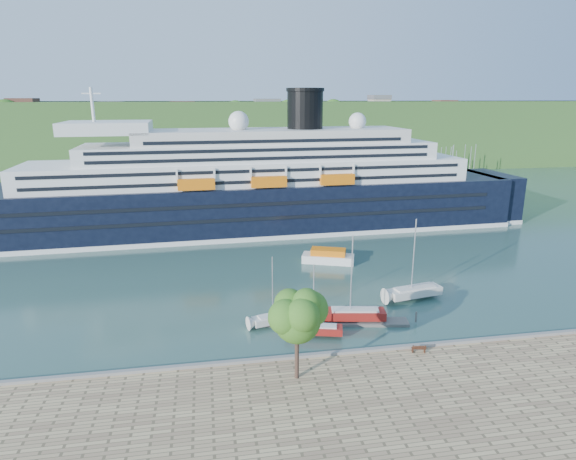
# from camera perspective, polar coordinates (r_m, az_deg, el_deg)

# --- Properties ---
(ground) EXTENTS (400.00, 400.00, 0.00)m
(ground) POSITION_cam_1_polar(r_m,az_deg,el_deg) (50.09, 7.47, -15.12)
(ground) COLOR #2D5047
(ground) RESTS_ON ground
(far_hillside) EXTENTS (400.00, 50.00, 24.00)m
(far_hillside) POSITION_cam_1_polar(r_m,az_deg,el_deg) (187.01, -5.77, 11.25)
(far_hillside) COLOR #325321
(far_hillside) RESTS_ON ground
(quay_coping) EXTENTS (220.00, 0.50, 0.30)m
(quay_coping) POSITION_cam_1_polar(r_m,az_deg,el_deg) (49.35, 7.59, -14.08)
(quay_coping) COLOR slate
(quay_coping) RESTS_ON promenade
(cruise_ship) EXTENTS (121.75, 21.99, 27.21)m
(cruise_ship) POSITION_cam_1_polar(r_m,az_deg,el_deg) (93.14, -5.74, 8.10)
(cruise_ship) COLOR black
(cruise_ship) RESTS_ON ground
(park_bench) EXTENTS (1.51, 0.87, 0.91)m
(park_bench) POSITION_cam_1_polar(r_m,az_deg,el_deg) (50.58, 15.22, -13.35)
(park_bench) COLOR #3F2012
(park_bench) RESTS_ON promenade
(promenade_tree) EXTENTS (5.58, 5.58, 9.24)m
(promenade_tree) POSITION_cam_1_polar(r_m,az_deg,el_deg) (43.05, 1.07, -11.85)
(promenade_tree) COLOR #305A17
(promenade_tree) RESTS_ON promenade
(floating_pontoon) EXTENTS (16.73, 4.88, 0.37)m
(floating_pontoon) POSITION_cam_1_polar(r_m,az_deg,el_deg) (57.12, 5.74, -10.79)
(floating_pontoon) COLOR #69655D
(floating_pontoon) RESTS_ON ground
(sailboat_white_near) EXTENTS (6.37, 3.22, 7.93)m
(sailboat_white_near) POSITION_cam_1_polar(r_m,az_deg,el_deg) (55.06, -1.43, -7.43)
(sailboat_white_near) COLOR silver
(sailboat_white_near) RESTS_ON ground
(sailboat_red) EXTENTS (8.05, 3.45, 10.08)m
(sailboat_red) POSITION_cam_1_polar(r_m,az_deg,el_deg) (55.74, 8.06, -6.10)
(sailboat_red) COLOR maroon
(sailboat_red) RESTS_ON ground
(sailboat_white_far) EXTENTS (8.28, 3.70, 10.34)m
(sailboat_white_far) POSITION_cam_1_polar(r_m,az_deg,el_deg) (63.52, 15.04, -3.65)
(sailboat_white_far) COLOR silver
(sailboat_white_far) RESTS_ON ground
(tender_launch) EXTENTS (8.68, 5.46, 2.27)m
(tender_launch) POSITION_cam_1_polar(r_m,az_deg,el_deg) (76.61, 4.78, -3.06)
(tender_launch) COLOR orange
(tender_launch) RESTS_ON ground
(sailboat_extra) EXTENTS (6.38, 3.20, 7.94)m
(sailboat_extra) POSITION_cam_1_polar(r_m,az_deg,el_deg) (52.57, 3.50, -8.60)
(sailboat_extra) COLOR maroon
(sailboat_extra) RESTS_ON ground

